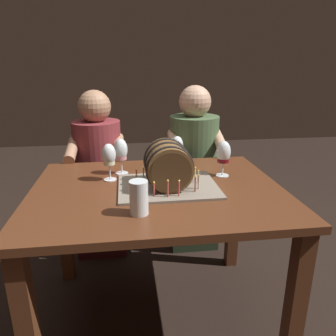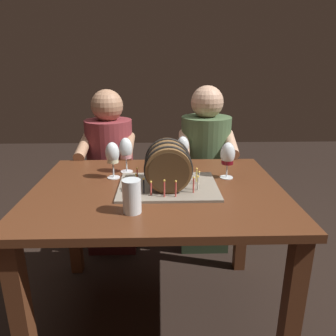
{
  "view_description": "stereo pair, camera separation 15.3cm",
  "coord_description": "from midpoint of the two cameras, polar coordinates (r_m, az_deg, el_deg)",
  "views": [
    {
      "loc": [
        -0.14,
        -1.44,
        1.33
      ],
      "look_at": [
        0.05,
        -0.0,
        0.85
      ],
      "focal_mm": 34.46,
      "sensor_mm": 36.0,
      "label": 1
    },
    {
      "loc": [
        0.01,
        -1.45,
        1.33
      ],
      "look_at": [
        0.05,
        -0.0,
        0.85
      ],
      "focal_mm": 34.46,
      "sensor_mm": 36.0,
      "label": 2
    }
  ],
  "objects": [
    {
      "name": "ground_plane",
      "position": [
        1.97,
        -4.09,
        -24.42
      ],
      "size": [
        8.0,
        8.0,
        0.0
      ],
      "primitive_type": "plane",
      "color": "black"
    },
    {
      "name": "dining_table",
      "position": [
        1.61,
        -4.6,
        -7.44
      ],
      "size": [
        1.21,
        0.94,
        0.75
      ],
      "color": "#562D19",
      "rests_on": "ground"
    },
    {
      "name": "barrel_cake",
      "position": [
        1.53,
        -2.86,
        -0.06
      ],
      "size": [
        0.47,
        0.37,
        0.23
      ],
      "color": "gray",
      "rests_on": "dining_table"
    },
    {
      "name": "wine_glass_rose",
      "position": [
        1.75,
        -10.82,
        2.9
      ],
      "size": [
        0.07,
        0.07,
        0.19
      ],
      "color": "white",
      "rests_on": "dining_table"
    },
    {
      "name": "wine_glass_white",
      "position": [
        1.66,
        -13.02,
        1.97
      ],
      "size": [
        0.07,
        0.07,
        0.19
      ],
      "color": "white",
      "rests_on": "dining_table"
    },
    {
      "name": "wine_glass_empty",
      "position": [
        1.81,
        -0.8,
        3.85
      ],
      "size": [
        0.07,
        0.07,
        0.19
      ],
      "color": "white",
      "rests_on": "dining_table"
    },
    {
      "name": "wine_glass_red",
      "position": [
        1.69,
        7.27,
        2.47
      ],
      "size": [
        0.07,
        0.07,
        0.19
      ],
      "color": "white",
      "rests_on": "dining_table"
    },
    {
      "name": "beer_pint",
      "position": [
        1.29,
        -8.58,
        -5.51
      ],
      "size": [
        0.08,
        0.08,
        0.14
      ],
      "color": "white",
      "rests_on": "dining_table"
    },
    {
      "name": "person_seated_left",
      "position": [
        2.34,
        -13.85,
        -2.3
      ],
      "size": [
        0.36,
        0.45,
        1.16
      ],
      "color": "#4C1B1E",
      "rests_on": "ground"
    },
    {
      "name": "person_seated_right",
      "position": [
        2.35,
        2.64,
        -1.1
      ],
      "size": [
        0.4,
        0.48,
        1.19
      ],
      "color": "#2A3A24",
      "rests_on": "ground"
    }
  ]
}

